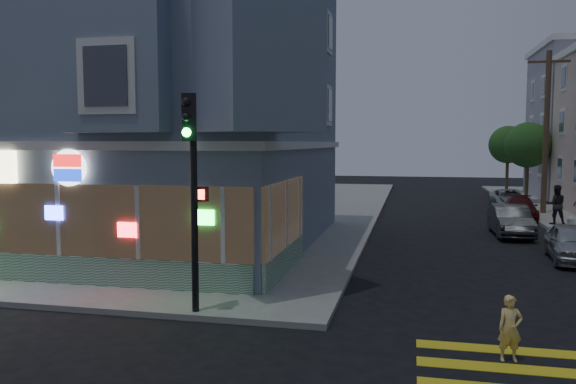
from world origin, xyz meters
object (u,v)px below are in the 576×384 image
(parked_car_a, at_px, (573,243))
(parked_car_b, at_px, (510,221))
(fire_hydrant, at_px, (571,226))
(parked_car_c, at_px, (520,208))
(utility_pole, at_px, (546,130))
(running_child, at_px, (510,328))
(street_tree_near, at_px, (528,145))
(street_tree_far, at_px, (508,145))
(pedestrian_a, at_px, (556,205))
(parked_car_d, at_px, (509,199))
(traffic_signal, at_px, (192,166))

(parked_car_a, relative_size, parked_car_b, 0.92)
(fire_hydrant, bearing_deg, parked_car_b, 165.96)
(parked_car_b, relative_size, parked_car_c, 1.02)
(utility_pole, relative_size, running_child, 7.22)
(street_tree_near, height_order, parked_car_a, street_tree_near)
(street_tree_far, xyz_separation_m, pedestrian_a, (-0.63, -18.62, -2.83))
(parked_car_d, bearing_deg, parked_car_a, -93.12)
(running_child, distance_m, traffic_signal, 7.41)
(utility_pole, height_order, running_child, utility_pole)
(parked_car_b, relative_size, fire_hydrant, 4.85)
(running_child, relative_size, pedestrian_a, 0.65)
(street_tree_far, height_order, parked_car_d, street_tree_far)
(street_tree_far, bearing_deg, parked_car_c, -96.32)
(parked_car_c, distance_m, traffic_signal, 22.75)
(utility_pole, height_order, pedestrian_a, utility_pole)
(parked_car_a, bearing_deg, running_child, -105.13)
(pedestrian_a, relative_size, parked_car_c, 0.47)
(traffic_signal, bearing_deg, street_tree_near, 44.37)
(running_child, bearing_deg, pedestrian_a, 65.17)
(utility_pole, height_order, parked_car_a, utility_pole)
(fire_hydrant, bearing_deg, parked_car_c, 97.55)
(utility_pole, bearing_deg, traffic_signal, -119.04)
(fire_hydrant, bearing_deg, running_child, -107.99)
(running_child, bearing_deg, parked_car_a, 60.38)
(parked_car_d, bearing_deg, running_child, -100.24)
(utility_pole, xyz_separation_m, fire_hydrant, (-0.70, -8.40, -4.20))
(utility_pole, relative_size, parked_car_d, 2.11)
(utility_pole, xyz_separation_m, parked_car_c, (-1.56, -1.90, -4.21))
(parked_car_d, bearing_deg, street_tree_near, 59.62)
(street_tree_near, bearing_deg, pedestrian_a, -93.38)
(street_tree_near, height_order, pedestrian_a, street_tree_near)
(utility_pole, bearing_deg, running_child, -103.28)
(utility_pole, distance_m, parked_car_a, 13.79)
(utility_pole, height_order, parked_car_c, utility_pole)
(parked_car_c, relative_size, traffic_signal, 0.80)
(parked_car_b, xyz_separation_m, parked_car_d, (1.69, 11.13, -0.09))
(utility_pole, distance_m, traffic_signal, 25.00)
(street_tree_near, distance_m, traffic_signal, 30.43)
(parked_car_a, bearing_deg, street_tree_near, 88.89)
(parked_car_d, relative_size, fire_hydrant, 5.01)
(street_tree_near, relative_size, parked_car_a, 1.39)
(utility_pole, xyz_separation_m, street_tree_near, (0.20, 6.00, -0.86))
(parked_car_b, relative_size, traffic_signal, 0.82)
(parked_car_c, bearing_deg, pedestrian_a, -61.63)
(street_tree_far, xyz_separation_m, traffic_signal, (-12.32, -35.83, -0.37))
(parked_car_c, relative_size, fire_hydrant, 4.77)
(parked_car_c, bearing_deg, fire_hydrant, -76.71)
(street_tree_far, bearing_deg, street_tree_near, -90.00)
(street_tree_far, distance_m, traffic_signal, 37.89)
(running_child, xyz_separation_m, fire_hydrant, (4.70, 14.49, -0.03))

